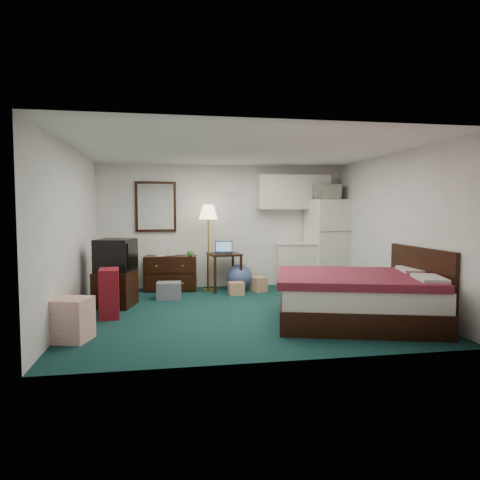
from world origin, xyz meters
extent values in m
cube|color=#0E3035|center=(0.00, 0.00, 0.00)|extent=(5.00, 4.50, 0.01)
cube|color=silver|center=(0.00, 0.00, 2.50)|extent=(5.00, 4.50, 0.01)
cube|color=silver|center=(0.00, 2.25, 1.25)|extent=(5.00, 0.01, 2.50)
cube|color=silver|center=(0.00, -2.25, 1.25)|extent=(5.00, 0.01, 2.50)
cube|color=silver|center=(-2.50, 0.00, 1.25)|extent=(0.01, 4.50, 2.50)
cube|color=silver|center=(2.50, 0.00, 1.25)|extent=(0.01, 4.50, 2.50)
sphere|color=#394B7D|center=(0.26, 1.76, 0.26)|extent=(0.58, 0.58, 0.52)
imported|color=silver|center=(2.07, 1.86, 1.98)|extent=(0.59, 0.37, 0.38)
imported|color=#A47042|center=(-1.33, 1.98, 0.80)|extent=(0.16, 0.07, 0.23)
imported|color=#A47042|center=(-1.12, 2.05, 0.80)|extent=(0.16, 0.09, 0.23)
imported|color=#3D8735|center=(-0.70, 1.80, 0.75)|extent=(0.16, 0.14, 0.13)
camera|label=1|loc=(-1.12, -6.49, 1.58)|focal=32.00mm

